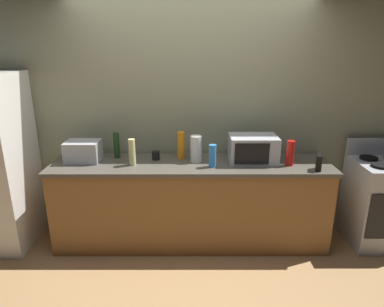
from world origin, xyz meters
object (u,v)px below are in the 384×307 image
cordless_phone (320,163)px  bottle_vinegar (133,152)px  toaster_oven (84,151)px  bottle_spray_cleaner (214,156)px  bottle_hot_sauce (291,153)px  bottle_wine (118,145)px  bottle_dish_soap (182,145)px  stove_range (381,202)px  microwave (254,149)px  paper_towel_roll (197,149)px  mug_black (157,155)px

cordless_phone → bottle_vinegar: 1.81m
toaster_oven → bottle_spray_cleaner: size_ratio=1.52×
bottle_hot_sauce → bottle_wine: bearing=172.2°
bottle_wine → bottle_dish_soap: bearing=-2.4°
cordless_phone → bottle_spray_cleaner: bottle_spray_cleaner is taller
stove_range → microwave: (-1.37, 0.05, 0.57)m
bottle_dish_soap → bottle_hot_sauce: bottle_dish_soap is taller
bottle_wine → bottle_vinegar: bearing=-49.4°
bottle_wine → stove_range: bearing=-3.6°
microwave → cordless_phone: (0.59, -0.25, -0.06)m
cordless_phone → stove_range: bearing=32.1°
bottle_spray_cleaner → bottle_vinegar: 0.80m
paper_towel_roll → bottle_dish_soap: 0.18m
bottle_dish_soap → mug_black: size_ratio=3.23×
bottle_wine → mug_black: (0.42, -0.07, -0.09)m
bottle_hot_sauce → bottle_vinegar: bottle_vinegar is taller
bottle_dish_soap → bottle_spray_cleaner: (0.31, -0.26, -0.03)m
stove_range → cordless_phone: stove_range is taller
bottle_wine → mug_black: bearing=-9.3°
mug_black → cordless_phone: bearing=-11.2°
bottle_wine → mug_black: size_ratio=3.08×
stove_range → paper_towel_roll: bearing=178.5°
cordless_phone → paper_towel_roll: bearing=-175.2°
toaster_oven → mug_black: (0.74, 0.05, -0.06)m
bottle_dish_soap → bottle_wine: (-0.68, 0.03, -0.01)m
cordless_phone → bottle_hot_sauce: (-0.24, 0.14, 0.05)m
paper_towel_roll → mug_black: 0.43m
paper_towel_roll → bottle_spray_cleaner: size_ratio=1.21×
stove_range → cordless_phone: 0.96m
toaster_oven → bottle_wine: (0.32, 0.11, 0.03)m
microwave → bottle_hot_sauce: microwave is taller
stove_range → bottle_vinegar: (-2.58, -0.06, 0.57)m
stove_range → microwave: bearing=178.0°
bottle_spray_cleaner → bottle_wine: 1.04m
paper_towel_roll → cordless_phone: bearing=-12.4°
toaster_oven → paper_towel_roll: bearing=-0.5°
toaster_oven → bottle_vinegar: size_ratio=1.28×
toaster_oven → bottle_wine: bottle_wine is taller
mug_black → bottle_dish_soap: bearing=8.5°
toaster_oven → cordless_phone: 2.34m
stove_range → toaster_oven: 3.15m
bottle_dish_soap → stove_range: bearing=-4.0°
bottle_spray_cleaner → bottle_vinegar: (-0.79, 0.05, 0.02)m
microwave → bottle_vinegar: microwave is taller
stove_range → bottle_hot_sauce: size_ratio=4.29×
cordless_phone → bottle_hot_sauce: bottle_hot_sauce is taller
stove_range → microwave: microwave is taller
toaster_oven → microwave: bearing=-0.4°
microwave → bottle_hot_sauce: bearing=-18.5°
cordless_phone → bottle_dish_soap: bearing=-177.7°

